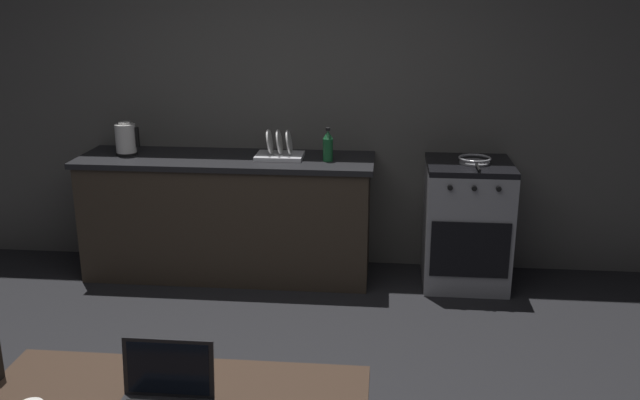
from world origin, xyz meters
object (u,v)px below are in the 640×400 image
stove_oven (466,223)px  dish_rack (280,152)px  bottle (328,146)px  laptop (163,400)px  frying_pan (475,160)px  electric_kettle (126,139)px

stove_oven → dish_rack: bearing=179.9°
bottle → laptop: bearing=-96.4°
frying_pan → electric_kettle: bearing=179.3°
stove_oven → electric_kettle: bearing=179.9°
laptop → electric_kettle: size_ratio=1.31×
electric_kettle → dish_rack: bearing=-0.0°
electric_kettle → frying_pan: bearing=-0.7°
stove_oven → laptop: bearing=-114.8°
laptop → bottle: size_ratio=1.33×
frying_pan → dish_rack: 1.39m
stove_oven → laptop: laptop is taller
bottle → electric_kettle: bearing=178.1°
electric_kettle → frying_pan: size_ratio=0.61×
electric_kettle → frying_pan: (2.53, -0.03, -0.09)m
stove_oven → dish_rack: (-1.36, 0.00, 0.50)m
electric_kettle → frying_pan: 2.53m
stove_oven → bottle: 1.16m
stove_oven → frying_pan: frying_pan is taller
electric_kettle → bottle: 1.50m
stove_oven → bottle: bearing=-177.3°
laptop → electric_kettle: electric_kettle is taller
dish_rack → stove_oven: bearing=-0.1°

